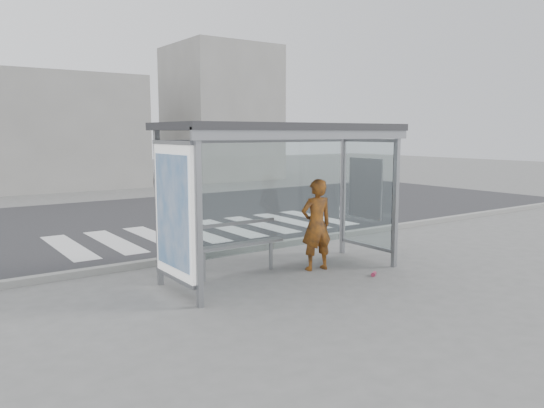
{
  "coord_description": "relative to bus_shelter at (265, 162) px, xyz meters",
  "views": [
    {
      "loc": [
        -5.34,
        -7.24,
        2.46
      ],
      "look_at": [
        -0.12,
        0.2,
        1.24
      ],
      "focal_mm": 35.0,
      "sensor_mm": 36.0,
      "label": 1
    }
  ],
  "objects": [
    {
      "name": "ground",
      "position": [
        0.37,
        -0.06,
        -1.98
      ],
      "size": [
        80.0,
        80.0,
        0.0
      ],
      "primitive_type": "plane",
      "color": "slate",
      "rests_on": "ground"
    },
    {
      "name": "road",
      "position": [
        0.37,
        6.94,
        -1.98
      ],
      "size": [
        30.0,
        10.0,
        0.01
      ],
      "primitive_type": "cube",
      "color": "#2B2B2D",
      "rests_on": "ground"
    },
    {
      "name": "curb",
      "position": [
        0.37,
        1.89,
        -1.92
      ],
      "size": [
        30.0,
        0.18,
        0.12
      ],
      "primitive_type": "cube",
      "color": "gray",
      "rests_on": "ground"
    },
    {
      "name": "crosswalk",
      "position": [
        1.37,
        4.44,
        -1.98
      ],
      "size": [
        7.55,
        3.0,
        0.0
      ],
      "color": "silver",
      "rests_on": "ground"
    },
    {
      "name": "bus_shelter",
      "position": [
        0.0,
        0.0,
        0.0
      ],
      "size": [
        4.25,
        1.65,
        2.62
      ],
      "color": "gray",
      "rests_on": "ground"
    },
    {
      "name": "building_center",
      "position": [
        0.37,
        17.94,
        0.52
      ],
      "size": [
        8.0,
        5.0,
        5.0
      ],
      "primitive_type": "cube",
      "color": "gray",
      "rests_on": "ground"
    },
    {
      "name": "building_right",
      "position": [
        9.37,
        17.94,
        1.52
      ],
      "size": [
        5.0,
        5.0,
        7.0
      ],
      "primitive_type": "cube",
      "color": "gray",
      "rests_on": "ground"
    },
    {
      "name": "person",
      "position": [
        1.06,
        -0.09,
        -1.16
      ],
      "size": [
        0.66,
        0.49,
        1.65
      ],
      "primitive_type": "imported",
      "rotation": [
        0.0,
        0.0,
        2.98
      ],
      "color": "orange",
      "rests_on": "ground"
    },
    {
      "name": "bench",
      "position": [
        -0.27,
        0.44,
        -1.44
      ],
      "size": [
        1.76,
        0.32,
        0.91
      ],
      "color": "slate",
      "rests_on": "ground"
    },
    {
      "name": "soda_can",
      "position": [
        1.6,
        -1.0,
        -1.95
      ],
      "size": [
        0.15,
        0.13,
        0.07
      ],
      "primitive_type": "cylinder",
      "rotation": [
        0.0,
        1.57,
        0.57
      ],
      "color": "#C0385C",
      "rests_on": "ground"
    }
  ]
}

